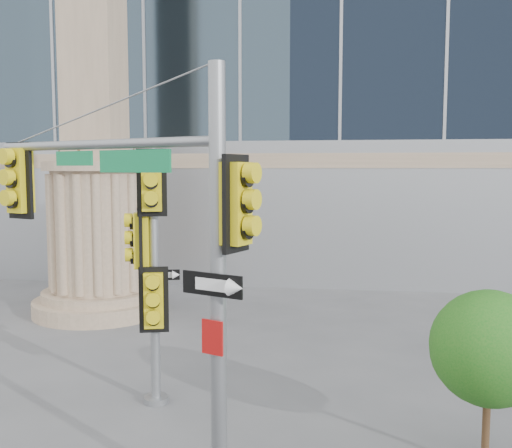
# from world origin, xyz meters

# --- Properties ---
(monument) EXTENTS (4.40, 4.40, 16.60)m
(monument) POSITION_xyz_m (-6.00, 9.00, 5.52)
(monument) COLOR gray
(monument) RESTS_ON ground
(main_signal_pole) EXTENTS (4.62, 2.22, 6.28)m
(main_signal_pole) POSITION_xyz_m (-0.73, -1.07, 3.89)
(main_signal_pole) COLOR slate
(main_signal_pole) RESTS_ON ground
(secondary_signal_pole) EXTENTS (0.99, 0.71, 5.34)m
(secondary_signal_pole) POSITION_xyz_m (-1.78, 1.87, 3.14)
(secondary_signal_pole) COLOR slate
(secondary_signal_pole) RESTS_ON ground
(street_tree) EXTENTS (1.90, 1.85, 2.96)m
(street_tree) POSITION_xyz_m (4.39, 0.18, 1.95)
(street_tree) COLOR gray
(street_tree) RESTS_ON ground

